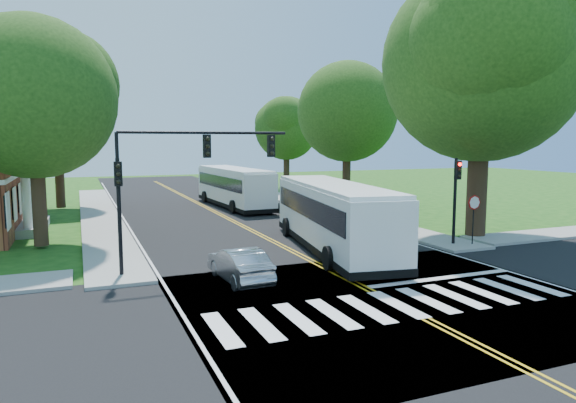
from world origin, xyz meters
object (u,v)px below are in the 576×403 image
bus_lead (333,215)px  dark_sedan (295,205)px  hatchback (239,264)px  suv (327,214)px  signal_nw (179,167)px  signal_ne (456,189)px  bus_follow (234,186)px

bus_lead → dark_sedan: 13.17m
bus_lead → hatchback: bus_lead is taller
suv → hatchback: bearing=46.4°
signal_nw → bus_lead: signal_nw is taller
signal_ne → bus_follow: size_ratio=0.35×
bus_follow → dark_sedan: bus_follow is taller
bus_lead → dark_sedan: (3.34, 12.69, -1.14)m
signal_ne → bus_follow: signal_ne is taller
suv → signal_ne: bearing=107.2°
bus_lead → suv: bearing=-105.1°
suv → dark_sedan: 5.87m
signal_nw → hatchback: 4.68m
bus_lead → suv: (3.13, 6.82, -1.03)m
bus_follow → suv: bearing=101.3°
signal_nw → bus_follow: size_ratio=0.57×
bus_lead → signal_nw: bearing=21.2°
dark_sedan → suv: bearing=73.4°
signal_ne → hatchback: size_ratio=1.10×
signal_ne → dark_sedan: bearing=101.4°
signal_ne → bus_lead: bearing=165.5°
signal_ne → bus_lead: signal_ne is taller
signal_nw → bus_lead: size_ratio=0.54×
signal_ne → suv: signal_ne is taller
signal_ne → bus_follow: bearing=106.6°
signal_nw → signal_ne: (14.06, 0.01, -1.41)m
signal_nw → suv: size_ratio=1.36×
suv → signal_nw: bearing=34.6°
hatchback → suv: size_ratio=0.76×
signal_nw → suv: (10.97, 8.44, -3.64)m
hatchback → dark_sedan: hatchback is taller
bus_lead → suv: size_ratio=2.50×
signal_ne → dark_sedan: size_ratio=1.04×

